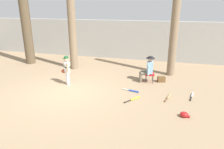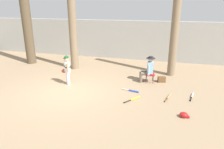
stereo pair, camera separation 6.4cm
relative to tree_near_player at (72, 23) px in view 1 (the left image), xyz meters
name	(u,v)px [view 1 (the left image)]	position (x,y,z in m)	size (l,w,h in m)	color
ground_plane	(68,93)	(1.16, -3.19, -2.47)	(60.00, 60.00, 0.00)	#937A5B
concrete_back_wall	(109,39)	(1.16, 2.95, -1.26)	(18.00, 0.36, 2.43)	#9E9E99
tree_near_player	(72,23)	(0.00, 0.00, 0.00)	(0.54, 0.54, 5.47)	#7F6B51
tree_behind_spectator	(175,22)	(5.12, 0.23, 0.11)	(0.58, 0.58, 5.76)	#7F6B51
young_ballplayer	(67,68)	(0.73, -2.29, -1.73)	(0.54, 0.49, 1.31)	white
folding_stool	(150,74)	(4.20, -1.08, -2.11)	(0.46, 0.46, 0.41)	red
seated_spectator	(148,69)	(4.10, -1.10, -1.83)	(0.68, 0.54, 1.20)	#6B6051
handbag_beside_stool	(161,79)	(4.73, -0.93, -2.34)	(0.34, 0.18, 0.26)	brown
tree_far_left	(25,19)	(-3.01, 0.34, 0.12)	(0.87, 0.87, 6.09)	brown
bat_wood_tan	(168,97)	(5.07, -2.58, -2.44)	(0.27, 0.74, 0.07)	tan
bat_yellow_trainer	(134,99)	(3.83, -3.10, -2.44)	(0.52, 0.69, 0.07)	yellow
bat_blue_youth	(132,91)	(3.65, -2.37, -2.44)	(0.70, 0.23, 0.07)	#2347AD
bat_aluminum_silver	(192,95)	(5.95, -2.23, -2.44)	(0.22, 0.77, 0.07)	#B7BCC6
batting_helmet_red	(184,115)	(5.56, -3.93, -2.40)	(0.31, 0.24, 0.18)	#A81919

